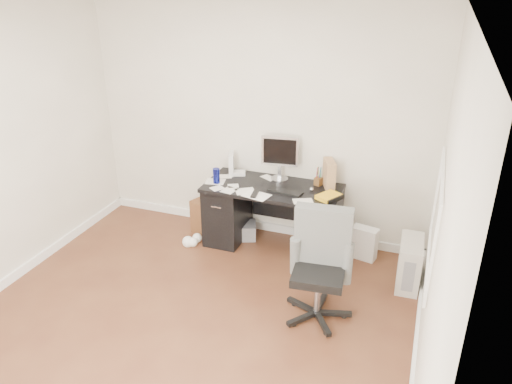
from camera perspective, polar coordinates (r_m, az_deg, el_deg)
ground at (r=4.70m, az=-8.36°, el=-15.09°), size 4.00×4.00×0.00m
room_shell at (r=3.88m, az=-9.22°, el=4.32°), size 4.02×4.02×2.71m
desk at (r=5.65m, az=1.87°, el=-2.62°), size 1.50×0.70×0.75m
loose_papers at (r=5.52m, az=-0.22°, el=0.72°), size 1.10×0.60×0.00m
lcd_monitor at (r=5.59m, az=2.75°, el=3.89°), size 0.44×0.29×0.52m
keyboard at (r=5.36m, az=3.37°, el=0.06°), size 0.39×0.18×0.02m
computer_mouse at (r=5.40m, az=6.38°, el=0.30°), size 0.06×0.06×0.05m
travel_mug at (r=5.58m, az=-4.55°, el=1.85°), size 0.08×0.08×0.17m
white_binder at (r=5.81m, az=-2.84°, el=3.29°), size 0.17×0.24×0.26m
magazine_file at (r=5.50m, az=8.35°, el=2.07°), size 0.22×0.29×0.31m
pen_cup at (r=5.54m, az=7.16°, el=1.81°), size 0.12×0.12×0.22m
yellow_book at (r=5.26m, az=8.39°, el=-0.54°), size 0.29×0.31×0.04m
paper_remote at (r=5.28m, az=0.05°, el=-0.29°), size 0.32×0.28×0.02m
office_chair at (r=4.51m, az=7.22°, el=-8.66°), size 0.65×0.65×1.04m
pc_tower at (r=5.29m, az=17.14°, el=-7.78°), size 0.24×0.50×0.49m
shopping_bag at (r=5.65m, az=12.25°, el=-5.73°), size 0.31×0.25×0.37m
wicker_basket at (r=6.07m, az=-4.79°, el=-2.74°), size 0.54×0.54×0.41m
desk_printer at (r=5.97m, az=-1.55°, el=-4.40°), size 0.39×0.35×0.18m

